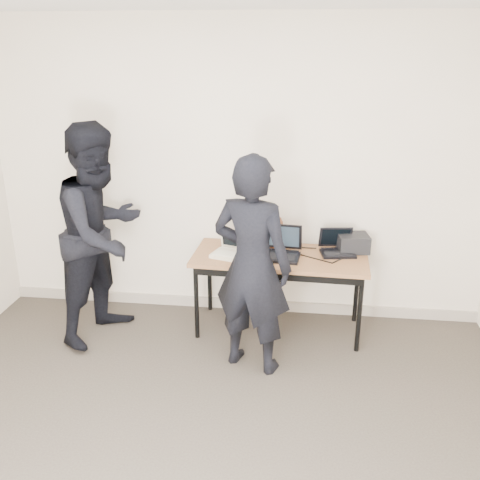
% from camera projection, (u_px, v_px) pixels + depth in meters
% --- Properties ---
extents(room, '(4.60, 4.60, 2.80)m').
position_uv_depth(room, '(182.00, 274.00, 2.70)').
color(room, '#3E372F').
rests_on(room, ground).
extents(desk, '(1.53, 0.71, 0.72)m').
position_uv_depth(desk, '(280.00, 262.00, 4.63)').
color(desk, brown).
rests_on(desk, ground).
extents(laptop_beige, '(0.33, 0.32, 0.21)m').
position_uv_depth(laptop_beige, '(230.00, 250.00, 4.61)').
color(laptop_beige, beige).
rests_on(laptop_beige, desk).
extents(laptop_center, '(0.37, 0.36, 0.26)m').
position_uv_depth(laptop_center, '(281.00, 249.00, 4.59)').
color(laptop_center, black).
rests_on(laptop_center, desk).
extents(laptop_right, '(0.33, 0.32, 0.21)m').
position_uv_depth(laptop_right, '(337.00, 247.00, 4.66)').
color(laptop_right, black).
rests_on(laptop_right, desk).
extents(leather_satchel, '(0.38, 0.23, 0.25)m').
position_uv_depth(leather_satchel, '(262.00, 232.00, 4.80)').
color(leather_satchel, brown).
rests_on(leather_satchel, desk).
extents(tissue, '(0.14, 0.12, 0.08)m').
position_uv_depth(tissue, '(265.00, 216.00, 4.75)').
color(tissue, white).
rests_on(tissue, leather_satchel).
extents(equipment_box, '(0.29, 0.26, 0.15)m').
position_uv_depth(equipment_box, '(353.00, 243.00, 4.69)').
color(equipment_box, black).
rests_on(equipment_box, desk).
extents(power_brick, '(0.09, 0.07, 0.03)m').
position_uv_depth(power_brick, '(253.00, 260.00, 4.48)').
color(power_brick, black).
rests_on(power_brick, desk).
extents(cables, '(1.15, 0.41, 0.01)m').
position_uv_depth(cables, '(285.00, 256.00, 4.60)').
color(cables, black).
rests_on(cables, desk).
extents(person_typist, '(0.73, 0.59, 1.73)m').
position_uv_depth(person_typist, '(252.00, 266.00, 4.04)').
color(person_typist, black).
rests_on(person_typist, ground).
extents(person_observer, '(0.99, 1.11, 1.87)m').
position_uv_depth(person_observer, '(102.00, 233.00, 4.51)').
color(person_observer, black).
rests_on(person_observer, ground).
extents(baseboard, '(4.50, 0.03, 0.10)m').
position_uv_depth(baseboard, '(238.00, 304.00, 5.23)').
color(baseboard, '#A39787').
rests_on(baseboard, ground).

